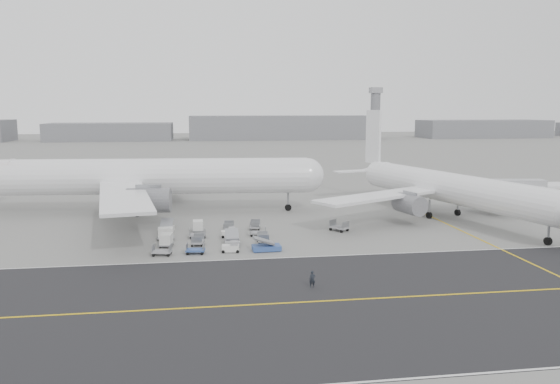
{
  "coord_description": "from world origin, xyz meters",
  "views": [
    {
      "loc": [
        -9.07,
        -67.24,
        18.43
      ],
      "look_at": [
        2.57,
        12.0,
        6.11
      ],
      "focal_mm": 35.0,
      "sensor_mm": 36.0,
      "label": 1
    }
  ],
  "objects": [
    {
      "name": "ground",
      "position": [
        0.0,
        0.0,
        0.0
      ],
      "size": [
        700.0,
        700.0,
        0.0
      ],
      "primitive_type": "plane",
      "color": "gray",
      "rests_on": "ground"
    },
    {
      "name": "taxiway",
      "position": [
        5.02,
        -17.98,
        0.01
      ],
      "size": [
        220.0,
        59.0,
        0.03
      ],
      "color": "#28282A",
      "rests_on": "ground"
    },
    {
      "name": "horizon_buildings",
      "position": [
        30.0,
        260.0,
        0.0
      ],
      "size": [
        520.0,
        28.0,
        28.0
      ],
      "primitive_type": null,
      "color": "slate",
      "rests_on": "ground"
    },
    {
      "name": "control_tower",
      "position": [
        100.0,
        265.0,
        16.25
      ],
      "size": [
        7.0,
        7.0,
        31.25
      ],
      "color": "slate",
      "rests_on": "ground"
    },
    {
      "name": "airliner_a",
      "position": [
        -19.24,
        30.94,
        6.47
      ],
      "size": [
        65.17,
        64.25,
        22.48
      ],
      "rotation": [
        0.0,
        0.0,
        1.49
      ],
      "color": "white",
      "rests_on": "ground"
    },
    {
      "name": "airliner_b",
      "position": [
        32.04,
        19.12,
        5.22
      ],
      "size": [
        50.17,
        51.28,
        18.09
      ],
      "rotation": [
        0.0,
        0.0,
        0.27
      ],
      "color": "white",
      "rests_on": "ground"
    },
    {
      "name": "jet_bridge",
      "position": [
        44.23,
        22.1,
        4.23
      ],
      "size": [
        16.26,
        5.08,
        6.07
      ],
      "rotation": [
        0.0,
        0.0,
        -0.14
      ],
      "color": "gray",
      "rests_on": "ground"
    },
    {
      "name": "gse_cluster",
      "position": [
        -7.44,
        7.76,
        0.0
      ],
      "size": [
        21.65,
        20.96,
        1.84
      ],
      "primitive_type": null,
      "rotation": [
        0.0,
        0.0,
        -0.05
      ],
      "color": "#96979B",
      "rests_on": "ground"
    },
    {
      "name": "stray_dolly",
      "position": [
        11.55,
        11.5,
        0.0
      ],
      "size": [
        2.96,
        3.16,
        1.66
      ],
      "primitive_type": null,
      "rotation": [
        0.0,
        0.0,
        0.65
      ],
      "color": "silver",
      "rests_on": "ground"
    },
    {
      "name": "ground_crew_a",
      "position": [
        2.16,
        -13.85,
        0.89
      ],
      "size": [
        0.72,
        0.55,
        1.78
      ],
      "primitive_type": "imported",
      "rotation": [
        0.0,
        0.0,
        -0.2
      ],
      "color": "black",
      "rests_on": "ground"
    }
  ]
}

